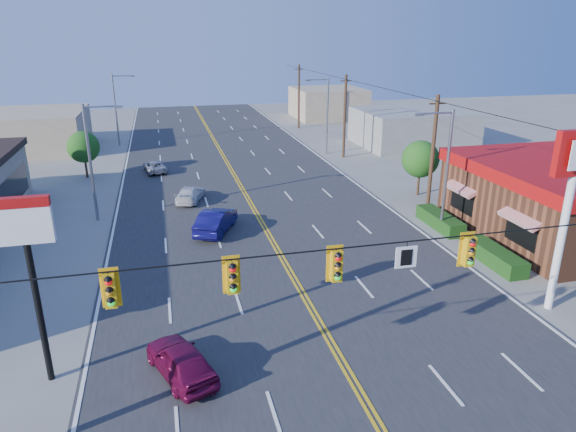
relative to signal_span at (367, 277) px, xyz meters
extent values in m
plane|color=gray|center=(0.12, 0.00, -4.89)|extent=(160.00, 160.00, 0.00)
cube|color=#2D2D30|center=(0.12, 20.00, -4.86)|extent=(20.00, 120.00, 0.06)
cylinder|color=black|center=(0.12, 0.00, 1.11)|extent=(24.00, 0.05, 0.05)
cube|color=white|center=(1.32, 0.00, 0.56)|extent=(0.75, 0.04, 0.75)
cube|color=#D89E0C|center=(-7.88, 0.00, 0.54)|extent=(0.55, 0.34, 1.25)
cube|color=#D89E0C|center=(-4.38, 0.00, 0.54)|extent=(0.55, 0.34, 1.25)
cube|color=#D89E0C|center=(-1.08, 0.00, 0.54)|extent=(0.55, 0.34, 1.25)
cube|color=#D89E0C|center=(3.62, 0.00, 0.54)|extent=(0.55, 0.34, 1.25)
cube|color=#194214|center=(11.62, 12.00, -4.44)|extent=(1.20, 9.00, 0.90)
cylinder|color=white|center=(11.12, 4.00, -1.39)|extent=(0.36, 0.36, 7.00)
cylinder|color=black|center=(-10.88, 4.00, -1.89)|extent=(0.24, 0.24, 6.00)
cube|color=white|center=(-10.88, 4.00, 1.31)|extent=(1.90, 0.30, 1.30)
cylinder|color=gray|center=(11.12, 14.00, -0.89)|extent=(0.20, 0.20, 8.00)
cylinder|color=gray|center=(10.02, 14.00, 2.91)|extent=(2.20, 0.12, 0.12)
cube|color=gray|center=(8.92, 14.00, 2.86)|extent=(0.50, 0.25, 0.15)
cylinder|color=gray|center=(11.12, 38.00, -0.89)|extent=(0.20, 0.20, 8.00)
cylinder|color=gray|center=(10.02, 38.00, 2.91)|extent=(2.20, 0.12, 0.12)
cube|color=gray|center=(8.92, 38.00, 2.86)|extent=(0.50, 0.25, 0.15)
cylinder|color=gray|center=(-10.88, 22.00, -0.89)|extent=(0.20, 0.20, 8.00)
cylinder|color=gray|center=(-9.78, 22.00, 2.91)|extent=(2.20, 0.12, 0.12)
cube|color=gray|center=(-8.68, 22.00, 2.86)|extent=(0.50, 0.25, 0.15)
cylinder|color=gray|center=(-10.88, 48.00, -0.89)|extent=(0.20, 0.20, 8.00)
cylinder|color=gray|center=(-9.78, 48.00, 2.91)|extent=(2.20, 0.12, 0.12)
cube|color=gray|center=(-8.68, 48.00, 2.86)|extent=(0.50, 0.25, 0.15)
cylinder|color=#47301E|center=(12.32, 18.00, -0.69)|extent=(0.28, 0.28, 8.40)
cylinder|color=#47301E|center=(12.32, 36.00, -0.69)|extent=(0.28, 0.28, 8.40)
cylinder|color=#47301E|center=(12.32, 54.00, -0.69)|extent=(0.28, 0.28, 8.40)
cylinder|color=#47301E|center=(13.62, 22.00, -3.84)|extent=(0.20, 0.20, 2.10)
sphere|color=#235B19|center=(13.62, 22.00, -1.95)|extent=(2.94, 2.94, 2.94)
cylinder|color=#47301E|center=(-12.88, 34.00, -3.89)|extent=(0.20, 0.20, 2.00)
sphere|color=#235B19|center=(-12.88, 34.00, -2.09)|extent=(2.80, 2.80, 2.80)
cube|color=gray|center=(22.12, 40.00, -2.89)|extent=(12.00, 10.00, 4.00)
cube|color=tan|center=(-19.88, 48.00, -2.79)|extent=(11.00, 12.00, 4.20)
cube|color=tan|center=(19.12, 62.00, -2.69)|extent=(10.00, 10.00, 4.40)
imported|color=maroon|center=(-6.07, 2.94, -4.22)|extent=(2.89, 4.24, 1.34)
imported|color=#100D4C|center=(-3.09, 17.61, -4.12)|extent=(3.39, 4.88, 1.53)
imported|color=silver|center=(-4.30, 24.59, -4.30)|extent=(2.76, 4.32, 1.16)
imported|color=#B1B1B6|center=(-6.91, 34.31, -4.36)|extent=(2.33, 4.04, 1.06)
camera|label=1|loc=(-6.11, -13.88, 7.46)|focal=32.00mm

